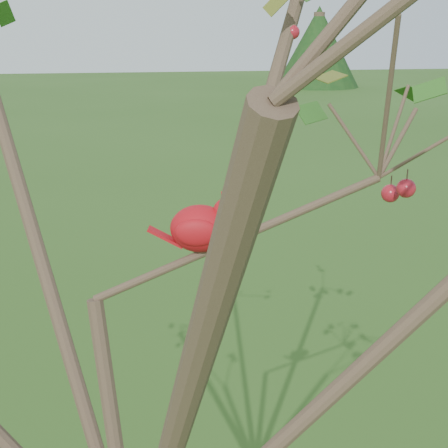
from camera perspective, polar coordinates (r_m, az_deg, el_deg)
The scene contains 3 objects.
crabapple_tree at distance 1.18m, azimuth -8.63°, elevation -1.39°, with size 2.35×2.05×2.95m.
cardinal at distance 1.30m, azimuth -1.90°, elevation -0.19°, with size 0.21×0.12×0.15m.
distant_trees at distance 25.95m, azimuth -9.45°, elevation 14.88°, with size 42.30×11.55×3.61m.
Camera 1 is at (-0.01, -1.14, 2.49)m, focal length 50.00 mm.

